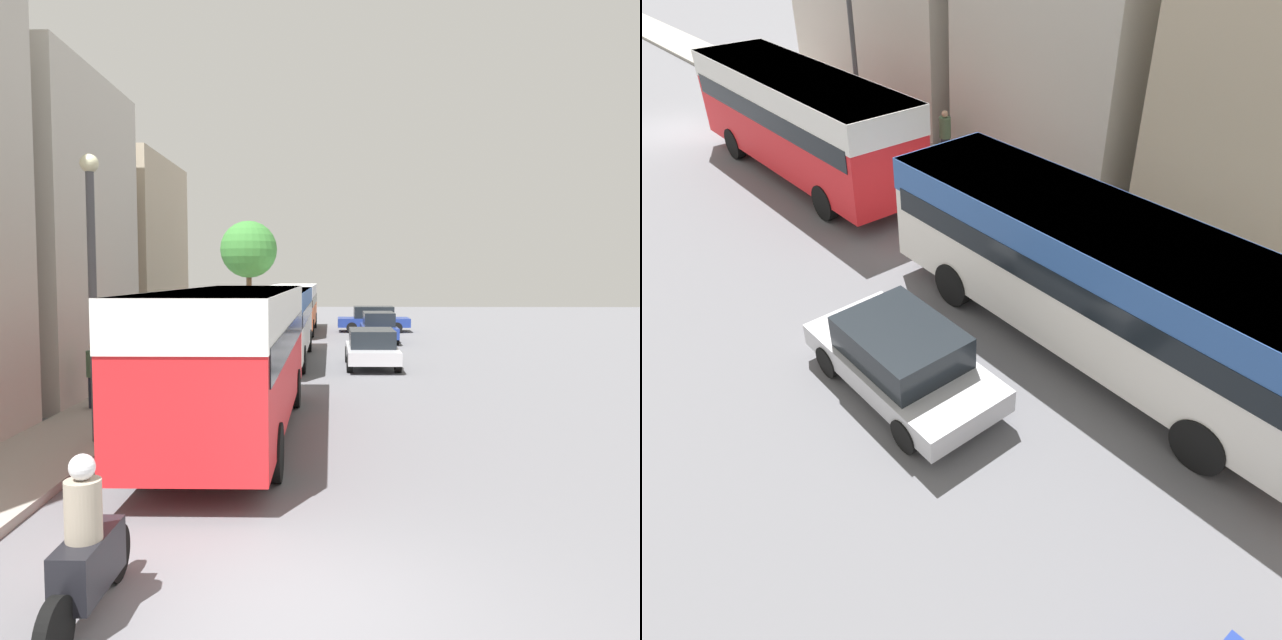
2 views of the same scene
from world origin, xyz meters
TOP-DOWN VIEW (x-y plane):
  - ground_plane at (0.00, 0.00)m, footprint 120.00×120.00m
  - building_far_terrace at (-9.19, 19.02)m, footprint 5.98×6.41m
  - bus_lead at (-1.73, 6.98)m, footprint 2.51×9.52m
  - bus_following at (-1.82, 18.49)m, footprint 2.55×10.08m
  - bus_third_in_line at (-1.90, 30.90)m, footprint 2.56×9.59m
  - motorcycle_behind_lead at (-2.08, -0.20)m, footprint 0.38×2.24m
  - car_crossing at (2.75, 25.63)m, footprint 1.81×4.11m
  - car_far_curb at (1.85, 16.96)m, footprint 1.93×4.06m
  - car_distant at (2.87, 31.33)m, footprint 4.29×1.96m
  - pedestrian_near_curb at (-5.56, 9.09)m, footprint 0.37×0.37m
  - pedestrian_walking_away at (-5.20, 27.03)m, footprint 0.43×0.43m
  - street_tree at (-5.21, 35.67)m, footprint 3.81×3.81m
  - lamp_post at (-4.35, 5.99)m, footprint 0.36×0.36m

SIDE VIEW (x-z plane):
  - ground_plane at x=0.00m, z-range 0.00..0.00m
  - motorcycle_behind_lead at x=-2.08m, z-range -0.18..1.55m
  - car_far_curb at x=1.85m, z-range 0.03..1.46m
  - car_crossing at x=2.75m, z-range 0.02..1.56m
  - car_distant at x=2.87m, z-range 0.03..1.57m
  - pedestrian_near_curb at x=-5.56m, z-range 0.17..1.81m
  - pedestrian_walking_away at x=-5.20m, z-range 0.16..1.86m
  - bus_third_in_line at x=-1.90m, z-range 0.44..3.28m
  - bus_following at x=-1.82m, z-range 0.44..3.31m
  - bus_lead at x=-1.73m, z-range 0.46..3.61m
  - lamp_post at x=-4.35m, z-range 0.70..6.35m
  - building_far_terrace at x=-9.19m, z-range 0.00..8.06m
  - street_tree at x=-5.21m, z-range 1.66..8.54m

